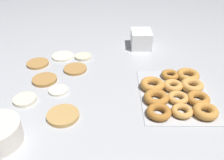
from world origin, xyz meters
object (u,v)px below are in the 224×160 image
Objects in this scene: pancake_6 at (83,57)px; container_stack at (141,39)px; pancake_5 at (45,79)px; pancake_1 at (58,90)px; pancake_3 at (63,56)px; pancake_4 at (63,115)px; pancake_7 at (75,69)px; donut_tray at (177,93)px; pancake_0 at (25,100)px; pancake_2 at (38,63)px.

container_stack reaches higher than pancake_6.
pancake_1 is at bearing -137.44° from pancake_5.
pancake_6 reaches higher than pancake_3.
pancake_4 is at bearing -169.36° from pancake_3.
pancake_6 is 0.63× the size of container_stack.
pancake_7 is at bearing -14.99° from pancake_1.
pancake_5 is at bearing 42.56° from pancake_1.
pancake_6 is 0.35m from container_stack.
pancake_5 is 0.58m from donut_tray.
pancake_0 is 0.19m from pancake_4.
donut_tray is (-0.34, -0.53, 0.01)m from pancake_3.
pancake_0 is 0.62m from donut_tray.
pancake_4 is 1.39× the size of pancake_6.
pancake_6 is 0.77× the size of pancake_7.
pancake_4 reaches higher than pancake_7.
pancake_4 is 0.32× the size of donut_tray.
donut_tray is at bearing -114.44° from pancake_7.
container_stack is (0.47, 0.10, 0.03)m from donut_tray.
pancake_3 is at bearing -9.59° from pancake_5.
pancake_3 is 1.03× the size of pancake_5.
pancake_3 is 0.84× the size of container_stack.
pancake_6 is (0.30, -0.07, 0.00)m from pancake_1.
donut_tray reaches higher than pancake_2.
pancake_1 is at bearing 138.96° from container_stack.
pancake_5 is 0.59m from container_stack.
pancake_7 is at bearing -147.67° from pancake_3.
pancake_4 is at bearing -152.41° from pancake_5.
pancake_7 is (-0.05, -0.20, -0.00)m from pancake_2.
pancake_7 reaches higher than pancake_1.
donut_tray is (-0.20, -0.45, 0.01)m from pancake_7.
container_stack reaches higher than donut_tray.
pancake_3 is at bearing 57.51° from donut_tray.
pancake_4 is 0.28m from pancake_5.
pancake_2 is 0.69m from donut_tray.
pancake_7 reaches higher than pancake_3.
pancake_4 is at bearing 150.80° from container_stack.
pancake_0 is 0.25× the size of donut_tray.
container_stack is at bearing 12.41° from donut_tray.
pancake_5 reaches higher than pancake_1.
container_stack reaches higher than pancake_7.
pancake_0 is at bearing 135.29° from container_stack.
pancake_7 is (0.09, -0.13, -0.00)m from pancake_5.
pancake_7 is at bearing 128.31° from container_stack.
pancake_2 is (0.30, 0.03, -0.00)m from pancake_0.
container_stack is at bearing -65.69° from pancake_6.
pancake_2 is 0.92× the size of pancake_4.
pancake_3 is 0.31× the size of donut_tray.
container_stack is (0.36, -0.47, 0.04)m from pancake_5.
pancake_3 is 0.63m from donut_tray.
pancake_1 is at bearing 165.01° from pancake_7.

